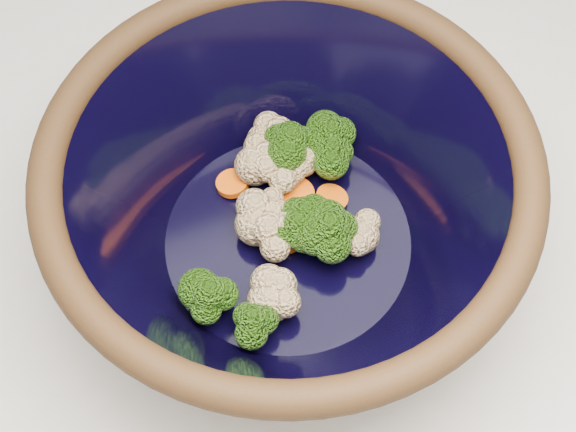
{
  "coord_description": "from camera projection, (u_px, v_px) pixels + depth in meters",
  "views": [
    {
      "loc": [
        -0.1,
        -0.18,
        1.49
      ],
      "look_at": [
        0.02,
        0.1,
        0.97
      ],
      "focal_mm": 50.0,
      "sensor_mm": 36.0,
      "label": 1
    }
  ],
  "objects": [
    {
      "name": "vegetable_pile",
      "position": [
        289.0,
        207.0,
        0.62
      ],
      "size": [
        0.18,
        0.18,
        0.06
      ],
      "color": "#608442",
      "rests_on": "mixing_bowl"
    },
    {
      "name": "mixing_bowl",
      "position": [
        288.0,
        206.0,
        0.59
      ],
      "size": [
        0.44,
        0.44,
        0.15
      ],
      "rotation": [
        0.0,
        0.0,
        -0.4
      ],
      "color": "black",
      "rests_on": "counter"
    }
  ]
}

